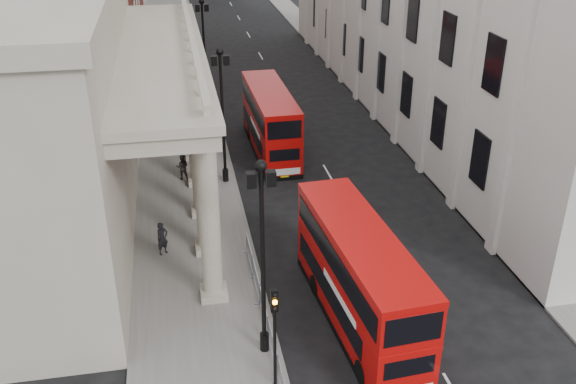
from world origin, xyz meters
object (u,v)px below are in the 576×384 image
object	(u,v)px
lamp_post_south	(262,248)
traffic_light	(275,320)
bus_near	(359,277)
pedestrian_a	(162,239)
lamp_post_mid	(222,107)
pedestrian_b	(182,167)
pedestrian_c	(210,174)
bus_far	(270,120)
lamp_post_north	(204,43)

from	to	relation	value
lamp_post_south	traffic_light	world-z (taller)	lamp_post_south
bus_near	pedestrian_a	distance (m)	10.70
bus_near	traffic_light	bearing A→B (deg)	-146.02
lamp_post_south	lamp_post_mid	xyz separation A→B (m)	(0.00, 16.00, 0.00)
pedestrian_b	pedestrian_c	xyz separation A→B (m)	(1.59, -1.26, -0.01)
bus_far	pedestrian_a	world-z (taller)	bus_far
lamp_post_north	bus_far	size ratio (longest dim) A/B	0.83
bus_far	pedestrian_a	bearing A→B (deg)	-121.97
pedestrian_b	lamp_post_mid	bearing A→B (deg)	171.86
bus_far	pedestrian_b	distance (m)	7.34
lamp_post_north	pedestrian_c	world-z (taller)	lamp_post_north
pedestrian_c	bus_far	bearing A→B (deg)	80.13
pedestrian_b	pedestrian_c	bearing A→B (deg)	150.01
lamp_post_south	traffic_light	xyz separation A→B (m)	(0.10, -2.02, -1.80)
pedestrian_b	bus_far	bearing A→B (deg)	-140.01
bus_near	pedestrian_a	bearing A→B (deg)	135.23
pedestrian_b	pedestrian_c	distance (m)	2.03
bus_near	pedestrian_b	distance (m)	17.01
traffic_light	pedestrian_b	size ratio (longest dim) A/B	2.64
pedestrian_c	lamp_post_south	bearing A→B (deg)	-54.04
traffic_light	bus_far	world-z (taller)	traffic_light
lamp_post_south	pedestrian_c	size ratio (longest dim) A/B	5.16
bus_far	pedestrian_c	distance (m)	6.92
traffic_light	lamp_post_mid	bearing A→B (deg)	90.32
bus_far	pedestrian_b	world-z (taller)	bus_far
traffic_light	pedestrian_b	distance (m)	19.10
bus_near	bus_far	xyz separation A→B (m)	(-0.63, 19.32, -0.04)
traffic_light	lamp_post_south	bearing A→B (deg)	92.84
lamp_post_mid	bus_near	size ratio (longest dim) A/B	0.81
pedestrian_a	pedestrian_c	xyz separation A→B (m)	(2.90, 7.41, -0.06)
pedestrian_a	pedestrian_b	distance (m)	8.77
pedestrian_a	pedestrian_b	world-z (taller)	pedestrian_a
bus_near	lamp_post_south	bearing A→B (deg)	-168.13
lamp_post_mid	bus_far	distance (m)	6.36
traffic_light	pedestrian_b	bearing A→B (deg)	98.14
lamp_post_north	traffic_light	world-z (taller)	lamp_post_north
lamp_post_south	bus_near	bearing A→B (deg)	16.29
lamp_post_south	pedestrian_b	bearing A→B (deg)	98.77
traffic_light	pedestrian_a	world-z (taller)	traffic_light
lamp_post_north	bus_far	distance (m)	12.28
lamp_post_north	pedestrian_b	size ratio (longest dim) A/B	5.12
lamp_post_mid	pedestrian_c	size ratio (longest dim) A/B	5.16
pedestrian_c	pedestrian_a	bearing A→B (deg)	-79.09
lamp_post_mid	traffic_light	world-z (taller)	lamp_post_mid
lamp_post_north	pedestrian_b	world-z (taller)	lamp_post_north
traffic_light	pedestrian_b	world-z (taller)	traffic_light
lamp_post_north	pedestrian_c	xyz separation A→B (m)	(-1.00, -16.49, -3.98)
lamp_post_south	lamp_post_mid	world-z (taller)	same
lamp_post_south	pedestrian_c	bearing A→B (deg)	93.69
lamp_post_south	lamp_post_north	bearing A→B (deg)	90.00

